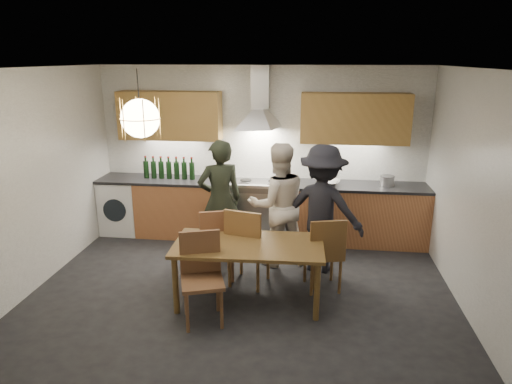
# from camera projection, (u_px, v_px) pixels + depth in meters

# --- Properties ---
(ground) EXTENTS (5.00, 5.00, 0.00)m
(ground) POSITION_uv_depth(u_px,v_px,m) (239.00, 300.00, 5.29)
(ground) COLOR black
(ground) RESTS_ON ground
(room_shell) EXTENTS (5.02, 4.52, 2.61)m
(room_shell) POSITION_uv_depth(u_px,v_px,m) (238.00, 156.00, 4.80)
(room_shell) COLOR white
(room_shell) RESTS_ON ground
(counter_run) EXTENTS (5.00, 0.62, 0.90)m
(counter_run) POSITION_uv_depth(u_px,v_px,m) (261.00, 210.00, 7.01)
(counter_run) COLOR #BF7949
(counter_run) RESTS_ON ground
(range_stove) EXTENTS (0.90, 0.60, 0.92)m
(range_stove) POSITION_uv_depth(u_px,v_px,m) (259.00, 211.00, 7.01)
(range_stove) COLOR silver
(range_stove) RESTS_ON ground
(wall_fixtures) EXTENTS (4.30, 0.54, 1.10)m
(wall_fixtures) POSITION_uv_depth(u_px,v_px,m) (260.00, 116.00, 6.72)
(wall_fixtures) COLOR #B88B46
(wall_fixtures) RESTS_ON ground
(pendant_lamp) EXTENTS (0.43, 0.43, 0.70)m
(pendant_lamp) POSITION_uv_depth(u_px,v_px,m) (140.00, 118.00, 4.71)
(pendant_lamp) COLOR black
(pendant_lamp) RESTS_ON ground
(dining_table) EXTENTS (1.70, 0.89, 0.71)m
(dining_table) POSITION_uv_depth(u_px,v_px,m) (249.00, 250.00, 5.12)
(dining_table) COLOR brown
(dining_table) RESTS_ON ground
(chair_back_left) EXTENTS (0.55, 0.55, 0.96)m
(chair_back_left) POSITION_uv_depth(u_px,v_px,m) (217.00, 240.00, 5.61)
(chair_back_left) COLOR brown
(chair_back_left) RESTS_ON ground
(chair_back_mid) EXTENTS (0.55, 0.55, 1.00)m
(chair_back_mid) POSITION_uv_depth(u_px,v_px,m) (246.00, 243.00, 5.46)
(chair_back_mid) COLOR brown
(chair_back_mid) RESTS_ON ground
(chair_back_right) EXTENTS (0.51, 0.51, 0.93)m
(chair_back_right) POSITION_uv_depth(u_px,v_px,m) (325.00, 250.00, 5.35)
(chair_back_right) COLOR brown
(chair_back_right) RESTS_ON ground
(chair_front) EXTENTS (0.55, 0.55, 0.96)m
(chair_front) POSITION_uv_depth(u_px,v_px,m) (201.00, 271.00, 4.80)
(chair_front) COLOR brown
(chair_front) RESTS_ON ground
(person_left) EXTENTS (0.72, 0.62, 1.67)m
(person_left) POSITION_uv_depth(u_px,v_px,m) (220.00, 200.00, 6.22)
(person_left) COLOR black
(person_left) RESTS_ON ground
(person_mid) EXTENTS (0.97, 0.86, 1.66)m
(person_mid) POSITION_uv_depth(u_px,v_px,m) (278.00, 205.00, 6.04)
(person_mid) COLOR beige
(person_mid) RESTS_ON ground
(person_right) EXTENTS (1.21, 0.91, 1.67)m
(person_right) POSITION_uv_depth(u_px,v_px,m) (322.00, 209.00, 5.85)
(person_right) COLOR black
(person_right) RESTS_ON ground
(mixing_bowl) EXTENTS (0.40, 0.40, 0.08)m
(mixing_bowl) POSITION_uv_depth(u_px,v_px,m) (328.00, 183.00, 6.68)
(mixing_bowl) COLOR #B2B2B5
(mixing_bowl) RESTS_ON counter_run
(stock_pot) EXTENTS (0.22, 0.22, 0.14)m
(stock_pot) POSITION_uv_depth(u_px,v_px,m) (387.00, 181.00, 6.66)
(stock_pot) COLOR #AFAFB3
(stock_pot) RESTS_ON counter_run
(wine_bottles) EXTENTS (0.81, 0.08, 0.34)m
(wine_bottles) POSITION_uv_depth(u_px,v_px,m) (169.00, 168.00, 7.02)
(wine_bottles) COLOR black
(wine_bottles) RESTS_ON counter_run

